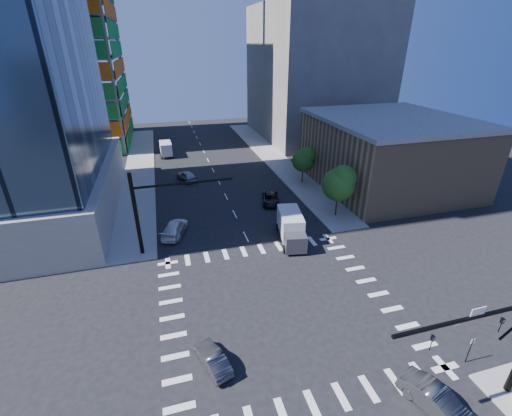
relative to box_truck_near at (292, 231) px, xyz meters
name	(u,v)px	position (x,y,z in m)	size (l,w,h in m)	color
ground	(280,305)	(-4.69, -9.61, -1.39)	(160.00, 160.00, 0.00)	black
road_markings	(280,305)	(-4.69, -9.61, -1.39)	(20.00, 20.00, 0.01)	silver
sidewalk_ne	(273,157)	(7.81, 30.39, -1.32)	(5.00, 60.00, 0.15)	gray
sidewalk_nw	(140,169)	(-17.19, 30.39, -1.32)	(5.00, 60.00, 0.15)	gray
construction_building	(43,18)	(-32.10, 52.32, 23.22)	(25.16, 34.50, 70.60)	slate
commercial_building	(388,152)	(20.31, 12.39, 3.92)	(20.50, 22.50, 10.60)	#927955
bg_building_ne	(314,74)	(22.31, 45.39, 12.61)	(24.00, 30.00, 28.00)	#615B57
signal_mast_nw	(150,206)	(-14.69, 1.89, 4.10)	(10.20, 0.40, 9.00)	black
tree_south	(340,183)	(7.94, 4.29, 3.29)	(4.16, 4.16, 6.82)	#382316
tree_north	(304,159)	(8.24, 16.29, 2.60)	(3.54, 3.52, 5.78)	#382316
no_parking_sign	(470,348)	(6.01, -18.61, -0.01)	(0.30, 0.06, 2.20)	black
car_nb_right	(437,401)	(1.41, -20.94, -0.62)	(1.63, 4.67, 1.54)	#434548
car_nb_far	(271,199)	(0.90, 10.43, -0.74)	(2.17, 4.71, 1.31)	black
car_sb_near	(175,228)	(-12.56, 5.24, -0.61)	(2.18, 5.36, 1.56)	silver
car_sb_mid	(187,176)	(-9.60, 22.65, -0.62)	(1.82, 4.52, 1.54)	#979A9E
car_sb_cross	(212,359)	(-11.20, -14.06, -0.76)	(1.33, 3.81, 1.25)	#414145
box_truck_near	(292,231)	(0.00, 0.00, 0.00)	(3.61, 6.36, 3.15)	black
box_truck_far	(166,149)	(-12.27, 37.76, -0.14)	(2.51, 5.48, 2.83)	black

